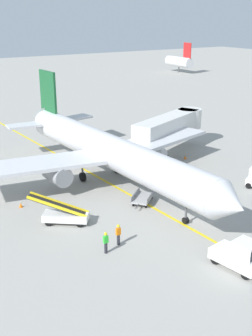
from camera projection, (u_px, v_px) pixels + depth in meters
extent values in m
plane|color=#9E9B93|center=(192.00, 218.00, 37.32)|extent=(300.00, 300.00, 0.00)
cube|color=yellow|center=(144.00, 202.00, 40.45)|extent=(4.01, 79.93, 0.01)
cylinder|color=silver|center=(110.00, 151.00, 44.13)|extent=(4.69, 30.12, 3.30)
cone|color=silver|center=(231.00, 205.00, 31.66)|extent=(3.34, 2.55, 3.23)
cone|color=silver|center=(42.00, 117.00, 56.62)|extent=(3.26, 2.94, 3.14)
cube|color=silver|center=(158.00, 140.00, 49.48)|extent=(13.69, 7.55, 0.36)
cylinder|color=gray|center=(152.00, 153.00, 48.16)|extent=(2.05, 3.28, 1.90)
cube|color=silver|center=(36.00, 165.00, 41.36)|extent=(13.54, 6.45, 0.36)
cylinder|color=gray|center=(57.00, 174.00, 41.81)|extent=(2.05, 3.28, 1.90)
cube|color=#19592D|center=(48.00, 92.00, 53.54)|extent=(0.47, 4.01, 5.20)
cube|color=silver|center=(72.00, 118.00, 56.09)|extent=(5.52, 3.12, 0.24)
cube|color=silver|center=(29.00, 125.00, 52.84)|extent=(5.38, 2.67, 0.24)
cylinder|color=#4C4C51|center=(186.00, 206.00, 35.92)|extent=(0.20, 0.20, 3.12)
cylinder|color=black|center=(186.00, 220.00, 36.35)|extent=(0.38, 0.58, 0.56)
cylinder|color=#4C4C51|center=(117.00, 159.00, 47.50)|extent=(0.20, 0.20, 3.12)
cylinder|color=black|center=(117.00, 169.00, 47.86)|extent=(0.39, 0.98, 0.96)
cylinder|color=#4C4C51|center=(82.00, 167.00, 45.11)|extent=(0.20, 0.20, 3.12)
cylinder|color=black|center=(83.00, 177.00, 45.48)|extent=(0.39, 0.98, 0.96)
cube|color=black|center=(212.00, 192.00, 33.09)|extent=(2.85, 1.13, 0.60)
cube|color=silver|center=(167.00, 127.00, 52.98)|extent=(12.10, 6.93, 2.50)
cylinder|color=silver|center=(189.00, 118.00, 57.35)|extent=(3.20, 3.20, 2.50)
cylinder|color=#59595B|center=(159.00, 149.00, 52.41)|extent=(0.56, 0.56, 2.35)
cube|color=#333338|center=(159.00, 156.00, 52.72)|extent=(1.80, 1.40, 0.50)
cube|color=silver|center=(237.00, 258.00, 29.95)|extent=(2.44, 3.85, 0.80)
cube|color=silver|center=(246.00, 249.00, 29.19)|extent=(1.75, 1.84, 1.10)
cylinder|color=black|center=(245.00, 275.00, 28.70)|extent=(0.31, 0.63, 0.60)
cylinder|color=black|center=(229.00, 252.00, 31.48)|extent=(0.31, 0.63, 0.60)
cylinder|color=black|center=(215.00, 260.00, 30.47)|extent=(0.31, 0.63, 0.60)
cube|color=black|center=(250.00, 172.00, 43.70)|extent=(0.89, 0.54, 0.77)
cylinder|color=black|center=(249.00, 186.00, 43.62)|extent=(0.48, 0.63, 0.60)
cylinder|color=black|center=(251.00, 182.00, 44.53)|extent=(0.48, 0.63, 0.60)
cube|color=silver|center=(66.00, 216.00, 36.31)|extent=(3.93, 3.51, 0.60)
cylinder|color=black|center=(49.00, 223.00, 35.92)|extent=(0.61, 0.54, 0.60)
cylinder|color=black|center=(52.00, 216.00, 37.11)|extent=(0.61, 0.54, 0.60)
cylinder|color=black|center=(80.00, 224.00, 35.70)|extent=(0.61, 0.54, 0.60)
cylinder|color=black|center=(83.00, 217.00, 36.89)|extent=(0.61, 0.54, 0.60)
cube|color=black|center=(58.00, 206.00, 36.03)|extent=(4.51, 3.76, 1.76)
cube|color=yellow|center=(57.00, 207.00, 35.57)|extent=(4.03, 3.12, 1.84)
cube|color=yellow|center=(59.00, 202.00, 36.42)|extent=(4.03, 3.12, 1.84)
cube|color=#A5A5A8|center=(143.00, 198.00, 40.34)|extent=(3.11, 2.94, 0.16)
cube|color=#4C4C51|center=(137.00, 206.00, 38.69)|extent=(0.74, 0.64, 0.08)
cylinder|color=#4C4C51|center=(136.00, 208.00, 38.28)|extent=(0.12, 0.12, 0.05)
cube|color=gray|center=(151.00, 197.00, 40.04)|extent=(2.19, 1.83, 0.50)
cube|color=gray|center=(135.00, 195.00, 40.47)|extent=(2.19, 1.83, 0.50)
cylinder|color=black|center=(146.00, 206.00, 39.31)|extent=(0.35, 0.32, 0.36)
cylinder|color=black|center=(133.00, 204.00, 39.66)|extent=(0.35, 0.32, 0.36)
cylinder|color=black|center=(152.00, 197.00, 41.19)|extent=(0.35, 0.32, 0.36)
cylinder|color=black|center=(140.00, 196.00, 41.54)|extent=(0.35, 0.32, 0.36)
cylinder|color=#26262D|center=(118.00, 240.00, 32.96)|extent=(0.24, 0.24, 0.85)
cube|color=orange|center=(118.00, 231.00, 32.72)|extent=(0.36, 0.22, 0.56)
sphere|color=beige|center=(118.00, 227.00, 32.59)|extent=(0.20, 0.20, 0.20)
sphere|color=yellow|center=(118.00, 226.00, 32.57)|extent=(0.24, 0.24, 0.24)
cylinder|color=#26262D|center=(106.00, 248.00, 31.79)|extent=(0.24, 0.24, 0.85)
cube|color=green|center=(106.00, 239.00, 31.55)|extent=(0.36, 0.22, 0.56)
sphere|color=beige|center=(106.00, 235.00, 31.42)|extent=(0.20, 0.20, 0.20)
sphere|color=yellow|center=(106.00, 234.00, 31.40)|extent=(0.24, 0.24, 0.24)
cone|color=orange|center=(205.00, 202.00, 40.05)|extent=(0.36, 0.36, 0.44)
cone|color=orange|center=(185.00, 157.00, 52.52)|extent=(0.36, 0.36, 0.44)
cone|color=orange|center=(181.00, 185.00, 44.07)|extent=(0.36, 0.36, 0.44)
cone|color=orange|center=(214.00, 186.00, 43.85)|extent=(0.36, 0.36, 0.44)
cone|color=orange|center=(21.00, 205.00, 39.39)|extent=(0.36, 0.36, 0.44)
cylinder|color=silver|center=(179.00, 62.00, 129.03)|extent=(3.00, 10.00, 3.00)
cylinder|color=#3F3F3F|center=(179.00, 70.00, 129.81)|extent=(0.30, 0.30, 1.60)
cube|color=red|center=(187.00, 51.00, 125.08)|extent=(0.24, 3.20, 4.40)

